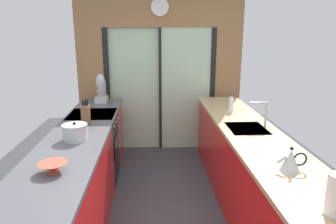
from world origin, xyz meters
TOP-DOWN VIEW (x-y plane):
  - ground_plane at (0.00, 0.60)m, footprint 5.04×7.60m
  - back_wall_unit at (0.00, 2.40)m, footprint 2.64×0.12m
  - left_counter_run at (-0.91, 0.13)m, footprint 0.62×3.80m
  - right_counter_run at (0.91, 0.30)m, footprint 0.62×3.80m
  - sink_faucet at (1.06, 0.55)m, footprint 0.19×0.02m
  - oven_range at (-0.91, 1.25)m, footprint 0.60×0.60m
  - mixing_bowl at (-0.89, -0.44)m, footprint 0.22×0.22m
  - knife_block at (-0.89, 0.80)m, footprint 0.08×0.14m
  - stand_mixer at (-0.89, 1.94)m, footprint 0.17×0.27m
  - stock_pot at (-0.89, 0.27)m, footprint 0.24×0.24m
  - kettle at (0.89, -0.51)m, footprint 0.24×0.16m
  - soap_bottle_far at (0.89, 1.26)m, footprint 0.06×0.06m
  - paper_towel_roll at (0.89, -1.09)m, footprint 0.13×0.13m

SIDE VIEW (x-z plane):
  - ground_plane at x=0.00m, z-range -0.02..0.00m
  - oven_range at x=-0.91m, z-range 0.00..0.92m
  - right_counter_run at x=0.91m, z-range 0.00..0.92m
  - left_counter_run at x=-0.91m, z-range 0.01..0.93m
  - mixing_bowl at x=-0.89m, z-range 0.92..1.00m
  - stock_pot at x=-0.89m, z-range 0.91..1.09m
  - kettle at x=0.89m, z-range 0.91..1.10m
  - soap_bottle_far at x=0.89m, z-range 0.90..1.13m
  - knife_block at x=-0.89m, z-range 0.89..1.18m
  - paper_towel_roll at x=0.89m, z-range 0.90..1.19m
  - stand_mixer at x=-0.89m, z-range 0.87..1.29m
  - sink_faucet at x=1.06m, z-range 0.97..1.26m
  - back_wall_unit at x=0.00m, z-range 0.17..2.87m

